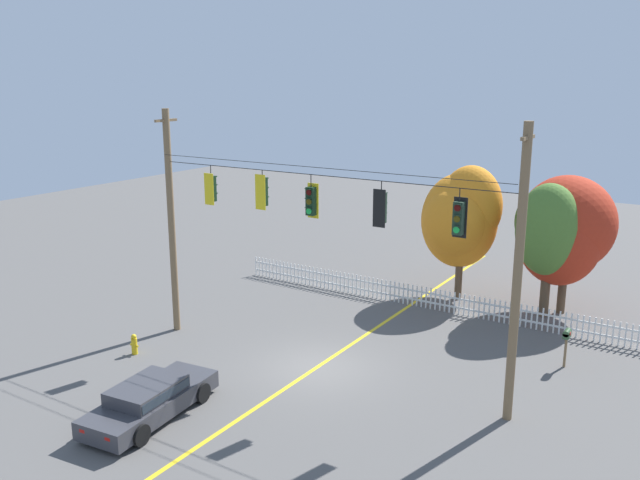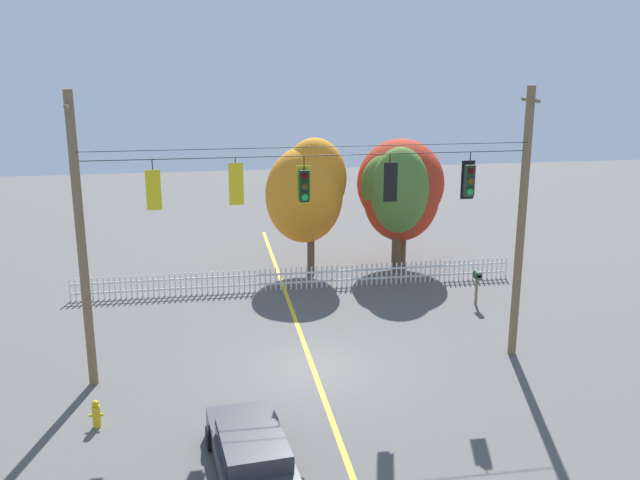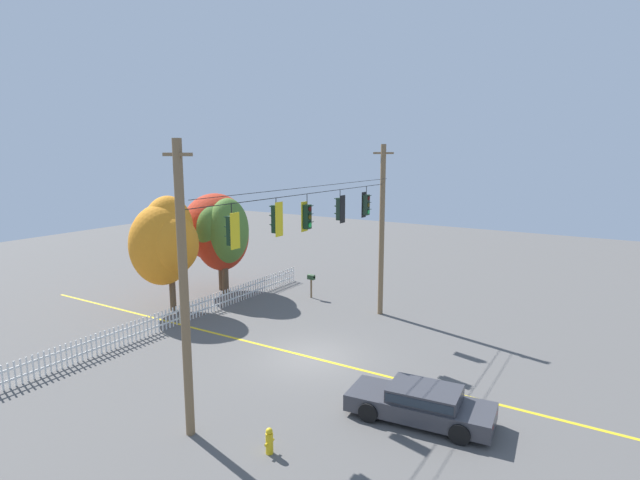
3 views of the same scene
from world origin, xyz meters
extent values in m
plane|color=#565451|center=(0.00, 0.00, 0.00)|extent=(80.00, 80.00, 0.00)
cube|color=gold|center=(0.00, 0.00, 0.00)|extent=(0.16, 36.00, 0.01)
cylinder|color=brown|center=(-6.85, 0.00, 4.46)|extent=(0.27, 0.27, 8.92)
cylinder|color=brown|center=(6.85, 0.00, 4.46)|extent=(0.27, 0.27, 8.92)
cube|color=brown|center=(-6.85, 0.00, 8.47)|extent=(0.10, 1.10, 0.10)
cube|color=brown|center=(6.85, 0.00, 8.47)|extent=(0.10, 1.10, 0.10)
cylinder|color=black|center=(0.00, 0.00, 6.91)|extent=(13.49, 0.02, 0.02)
cylinder|color=black|center=(0.00, -0.25, 7.20)|extent=(13.49, 0.02, 0.02)
cylinder|color=black|center=(-4.68, 0.00, 6.71)|extent=(0.03, 0.03, 0.40)
cube|color=yellow|center=(-4.68, -0.13, 6.04)|extent=(0.43, 0.02, 1.18)
cube|color=black|center=(-4.68, 0.00, 6.04)|extent=(0.30, 0.24, 0.95)
cylinder|color=#410706|center=(-4.68, 0.14, 6.35)|extent=(0.20, 0.03, 0.20)
cube|color=black|center=(-4.68, 0.18, 6.47)|extent=(0.22, 0.12, 0.06)
cylinder|color=#463B09|center=(-4.68, 0.14, 6.04)|extent=(0.20, 0.03, 0.20)
cube|color=black|center=(-4.68, 0.18, 6.15)|extent=(0.22, 0.12, 0.06)
cylinder|color=green|center=(-4.68, 0.14, 5.72)|extent=(0.20, 0.03, 0.20)
cube|color=black|center=(-4.68, 0.18, 5.83)|extent=(0.22, 0.12, 0.06)
cylinder|color=black|center=(-2.29, 0.00, 6.78)|extent=(0.03, 0.03, 0.26)
cube|color=yellow|center=(-2.29, -0.13, 6.14)|extent=(0.43, 0.02, 1.25)
cube|color=black|center=(-2.29, 0.00, 6.14)|extent=(0.30, 0.24, 1.01)
cylinder|color=#410706|center=(-2.29, 0.14, 6.48)|extent=(0.20, 0.03, 0.20)
cube|color=black|center=(-2.29, 0.18, 6.59)|extent=(0.22, 0.12, 0.06)
cylinder|color=#463B09|center=(-2.29, 0.14, 6.14)|extent=(0.20, 0.03, 0.20)
cube|color=black|center=(-2.29, 0.18, 6.26)|extent=(0.22, 0.12, 0.06)
cylinder|color=green|center=(-2.29, 0.14, 5.80)|extent=(0.20, 0.03, 0.20)
cube|color=black|center=(-2.29, 0.18, 5.92)|extent=(0.22, 0.12, 0.06)
cylinder|color=black|center=(-0.25, 0.00, 6.70)|extent=(0.03, 0.03, 0.43)
cube|color=yellow|center=(-0.25, 0.13, 6.00)|extent=(0.43, 0.02, 1.20)
cube|color=black|center=(-0.25, 0.00, 6.00)|extent=(0.30, 0.24, 0.97)
cylinder|color=#410706|center=(-0.25, -0.14, 6.32)|extent=(0.20, 0.03, 0.20)
cube|color=black|center=(-0.25, -0.18, 6.44)|extent=(0.22, 0.12, 0.06)
cylinder|color=#463B09|center=(-0.25, -0.14, 6.00)|extent=(0.20, 0.03, 0.20)
cube|color=black|center=(-0.25, -0.18, 6.12)|extent=(0.22, 0.12, 0.06)
cylinder|color=green|center=(-0.25, -0.14, 5.68)|extent=(0.20, 0.03, 0.20)
cube|color=black|center=(-0.25, -0.18, 5.79)|extent=(0.22, 0.12, 0.06)
cylinder|color=black|center=(2.40, 0.00, 6.73)|extent=(0.03, 0.03, 0.36)
cube|color=black|center=(2.40, -0.13, 6.06)|extent=(0.43, 0.02, 1.22)
cube|color=#1E3323|center=(2.40, 0.00, 6.06)|extent=(0.30, 0.24, 0.98)
cylinder|color=#410706|center=(2.40, 0.14, 6.38)|extent=(0.20, 0.03, 0.20)
cube|color=#1E3323|center=(2.40, 0.18, 6.50)|extent=(0.22, 0.12, 0.06)
cylinder|color=#463B09|center=(2.40, 0.14, 6.06)|extent=(0.20, 0.03, 0.20)
cube|color=#1E3323|center=(2.40, 0.18, 6.17)|extent=(0.22, 0.12, 0.06)
cylinder|color=green|center=(2.40, 0.14, 5.73)|extent=(0.20, 0.03, 0.20)
cube|color=#1E3323|center=(2.40, 0.18, 5.84)|extent=(0.22, 0.12, 0.06)
cylinder|color=black|center=(4.99, 0.00, 6.71)|extent=(0.03, 0.03, 0.41)
cube|color=black|center=(4.99, 0.13, 6.01)|extent=(0.43, 0.02, 1.23)
cube|color=#1E3323|center=(4.99, 0.00, 6.01)|extent=(0.30, 0.24, 0.99)
cylinder|color=#410706|center=(4.99, -0.14, 6.34)|extent=(0.20, 0.03, 0.20)
cube|color=#1E3323|center=(4.99, -0.18, 6.45)|extent=(0.22, 0.12, 0.06)
cylinder|color=#463B09|center=(4.99, -0.14, 6.01)|extent=(0.20, 0.03, 0.20)
cube|color=#1E3323|center=(4.99, -0.18, 6.12)|extent=(0.22, 0.12, 0.06)
cylinder|color=green|center=(4.99, -0.14, 5.68)|extent=(0.20, 0.03, 0.20)
cube|color=#1E3323|center=(4.99, -0.18, 5.79)|extent=(0.22, 0.12, 0.06)
cube|color=white|center=(-8.84, 7.86, 0.49)|extent=(0.06, 0.04, 0.98)
cube|color=white|center=(-8.61, 7.86, 0.49)|extent=(0.06, 0.04, 0.98)
cube|color=white|center=(-8.39, 7.86, 0.49)|extent=(0.06, 0.04, 0.98)
cube|color=white|center=(-8.17, 7.86, 0.49)|extent=(0.06, 0.04, 0.98)
cube|color=white|center=(-7.94, 7.86, 0.49)|extent=(0.06, 0.04, 0.98)
cube|color=white|center=(-7.72, 7.86, 0.49)|extent=(0.06, 0.04, 0.98)
cube|color=white|center=(-7.50, 7.86, 0.49)|extent=(0.06, 0.04, 0.98)
cube|color=white|center=(-7.28, 7.86, 0.49)|extent=(0.06, 0.04, 0.98)
cube|color=white|center=(-7.05, 7.86, 0.49)|extent=(0.06, 0.04, 0.98)
cube|color=white|center=(-6.83, 7.86, 0.49)|extent=(0.06, 0.04, 0.98)
cube|color=white|center=(-6.61, 7.86, 0.49)|extent=(0.06, 0.04, 0.98)
cube|color=white|center=(-6.39, 7.86, 0.49)|extent=(0.06, 0.04, 0.98)
cube|color=white|center=(-6.16, 7.86, 0.49)|extent=(0.06, 0.04, 0.98)
cube|color=white|center=(-5.94, 7.86, 0.49)|extent=(0.06, 0.04, 0.98)
cube|color=white|center=(-5.72, 7.86, 0.49)|extent=(0.06, 0.04, 0.98)
cube|color=white|center=(-5.49, 7.86, 0.49)|extent=(0.06, 0.04, 0.98)
cube|color=white|center=(-5.27, 7.86, 0.49)|extent=(0.06, 0.04, 0.98)
cube|color=white|center=(-5.05, 7.86, 0.49)|extent=(0.06, 0.04, 0.98)
cube|color=white|center=(-4.83, 7.86, 0.49)|extent=(0.06, 0.04, 0.98)
cube|color=white|center=(-4.60, 7.86, 0.49)|extent=(0.06, 0.04, 0.98)
cube|color=white|center=(-4.38, 7.86, 0.49)|extent=(0.06, 0.04, 0.98)
cube|color=white|center=(-4.16, 7.86, 0.49)|extent=(0.06, 0.04, 0.98)
cube|color=white|center=(-3.94, 7.86, 0.49)|extent=(0.06, 0.04, 0.98)
cube|color=white|center=(-3.71, 7.86, 0.49)|extent=(0.06, 0.04, 0.98)
cube|color=white|center=(-3.49, 7.86, 0.49)|extent=(0.06, 0.04, 0.98)
cube|color=white|center=(-3.27, 7.86, 0.49)|extent=(0.06, 0.04, 0.98)
cube|color=white|center=(-3.05, 7.86, 0.49)|extent=(0.06, 0.04, 0.98)
cube|color=white|center=(-2.82, 7.86, 0.49)|extent=(0.06, 0.04, 0.98)
cube|color=white|center=(-2.60, 7.86, 0.49)|extent=(0.06, 0.04, 0.98)
cube|color=white|center=(-2.38, 7.86, 0.49)|extent=(0.06, 0.04, 0.98)
cube|color=white|center=(-2.15, 7.86, 0.49)|extent=(0.06, 0.04, 0.98)
cube|color=white|center=(-1.93, 7.86, 0.49)|extent=(0.06, 0.04, 0.98)
cube|color=white|center=(-1.71, 7.86, 0.49)|extent=(0.06, 0.04, 0.98)
cube|color=white|center=(-1.49, 7.86, 0.49)|extent=(0.06, 0.04, 0.98)
cube|color=white|center=(-1.26, 7.86, 0.49)|extent=(0.06, 0.04, 0.98)
cube|color=white|center=(-1.04, 7.86, 0.49)|extent=(0.06, 0.04, 0.98)
cube|color=white|center=(-0.82, 7.86, 0.49)|extent=(0.06, 0.04, 0.98)
cube|color=white|center=(-0.60, 7.86, 0.49)|extent=(0.06, 0.04, 0.98)
cube|color=white|center=(-0.37, 7.86, 0.49)|extent=(0.06, 0.04, 0.98)
cube|color=white|center=(-0.15, 7.86, 0.49)|extent=(0.06, 0.04, 0.98)
cube|color=white|center=(0.07, 7.86, 0.49)|extent=(0.06, 0.04, 0.98)
cube|color=white|center=(0.29, 7.86, 0.49)|extent=(0.06, 0.04, 0.98)
cube|color=white|center=(0.52, 7.86, 0.49)|extent=(0.06, 0.04, 0.98)
cube|color=white|center=(0.74, 7.86, 0.49)|extent=(0.06, 0.04, 0.98)
cube|color=white|center=(0.96, 7.86, 0.49)|extent=(0.06, 0.04, 0.98)
cube|color=white|center=(1.19, 7.86, 0.49)|extent=(0.06, 0.04, 0.98)
cube|color=white|center=(1.41, 7.86, 0.49)|extent=(0.06, 0.04, 0.98)
cube|color=white|center=(1.63, 7.86, 0.49)|extent=(0.06, 0.04, 0.98)
cube|color=white|center=(1.85, 7.86, 0.49)|extent=(0.06, 0.04, 0.98)
cube|color=white|center=(2.08, 7.86, 0.49)|extent=(0.06, 0.04, 0.98)
cube|color=white|center=(2.30, 7.86, 0.49)|extent=(0.06, 0.04, 0.98)
cube|color=white|center=(2.52, 7.86, 0.49)|extent=(0.06, 0.04, 0.98)
cube|color=white|center=(2.74, 7.86, 0.49)|extent=(0.06, 0.04, 0.98)
cube|color=white|center=(2.97, 7.86, 0.49)|extent=(0.06, 0.04, 0.98)
cube|color=white|center=(3.19, 7.86, 0.49)|extent=(0.06, 0.04, 0.98)
cube|color=white|center=(3.41, 7.86, 0.49)|extent=(0.06, 0.04, 0.98)
cube|color=white|center=(3.63, 7.86, 0.49)|extent=(0.06, 0.04, 0.98)
cube|color=white|center=(3.86, 7.86, 0.49)|extent=(0.06, 0.04, 0.98)
cube|color=white|center=(4.08, 7.86, 0.49)|extent=(0.06, 0.04, 0.98)
cube|color=white|center=(4.30, 7.86, 0.49)|extent=(0.06, 0.04, 0.98)
cube|color=white|center=(4.53, 7.86, 0.49)|extent=(0.06, 0.04, 0.98)
cube|color=white|center=(4.75, 7.86, 0.49)|extent=(0.06, 0.04, 0.98)
cube|color=white|center=(4.97, 7.86, 0.49)|extent=(0.06, 0.04, 0.98)
cube|color=white|center=(5.19, 7.86, 0.49)|extent=(0.06, 0.04, 0.98)
cube|color=white|center=(5.42, 7.86, 0.49)|extent=(0.06, 0.04, 0.98)
cube|color=white|center=(5.64, 7.86, 0.49)|extent=(0.06, 0.04, 0.98)
cube|color=white|center=(5.86, 7.86, 0.49)|extent=(0.06, 0.04, 0.98)
cube|color=white|center=(6.08, 7.86, 0.49)|extent=(0.06, 0.04, 0.98)
cube|color=white|center=(6.31, 7.86, 0.49)|extent=(0.06, 0.04, 0.98)
cube|color=white|center=(6.53, 7.86, 0.49)|extent=(0.06, 0.04, 0.98)
cube|color=white|center=(6.75, 7.86, 0.49)|extent=(0.06, 0.04, 0.98)
cube|color=white|center=(6.98, 7.86, 0.49)|extent=(0.06, 0.04, 0.98)
cube|color=white|center=(7.20, 7.86, 0.49)|extent=(0.06, 0.04, 0.98)
cube|color=white|center=(7.42, 7.86, 0.49)|extent=(0.06, 0.04, 0.98)
cube|color=white|center=(7.64, 7.86, 0.49)|extent=(0.06, 0.04, 0.98)
cube|color=white|center=(7.87, 7.86, 0.49)|extent=(0.06, 0.04, 0.98)
cube|color=white|center=(8.09, 7.86, 0.49)|extent=(0.06, 0.04, 0.98)
cube|color=white|center=(8.31, 7.86, 0.49)|extent=(0.06, 0.04, 0.98)
cube|color=white|center=(8.53, 7.86, 0.49)|extent=(0.06, 0.04, 0.98)
cube|color=white|center=(8.76, 7.86, 0.49)|extent=(0.06, 0.04, 0.98)
cube|color=white|center=(8.98, 7.86, 0.49)|extent=(0.06, 0.04, 0.98)
cube|color=white|center=(9.20, 7.86, 0.49)|extent=(0.06, 0.04, 0.98)
cube|color=white|center=(9.42, 7.86, 0.49)|extent=(0.06, 0.04, 0.98)
cube|color=white|center=(9.65, 7.86, 0.49)|extent=(0.06, 0.04, 0.98)
cube|color=white|center=(9.87, 7.86, 0.49)|extent=(0.06, 0.04, 0.98)
cube|color=white|center=(10.09, 7.86, 0.49)|extent=(0.06, 0.04, 0.98)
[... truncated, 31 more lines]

